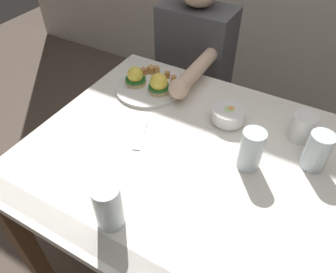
{
  "coord_description": "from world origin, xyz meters",
  "views": [
    {
      "loc": [
        0.22,
        -0.67,
        1.5
      ],
      "look_at": [
        -0.15,
        0.0,
        0.78
      ],
      "focal_mm": 34.53,
      "sensor_mm": 36.0,
      "label": 1
    }
  ],
  "objects_px": {
    "fork": "(141,136)",
    "water_glass_near": "(251,151)",
    "water_glass_extra": "(109,208)",
    "water_glass_far": "(317,153)",
    "fruit_bowl": "(228,115)",
    "diner_person": "(193,69)",
    "eggs_benedict_plate": "(149,84)",
    "dining_table": "(207,183)",
    "coffee_mug": "(303,127)"
  },
  "relations": [
    {
      "from": "fruit_bowl",
      "to": "water_glass_extra",
      "type": "bearing_deg",
      "value": -102.23
    },
    {
      "from": "fork",
      "to": "water_glass_near",
      "type": "height_order",
      "value": "water_glass_near"
    },
    {
      "from": "coffee_mug",
      "to": "eggs_benedict_plate",
      "type": "bearing_deg",
      "value": -178.94
    },
    {
      "from": "fork",
      "to": "coffee_mug",
      "type": "bearing_deg",
      "value": 29.0
    },
    {
      "from": "fruit_bowl",
      "to": "water_glass_near",
      "type": "relative_size",
      "value": 0.87
    },
    {
      "from": "eggs_benedict_plate",
      "to": "coffee_mug",
      "type": "bearing_deg",
      "value": 1.06
    },
    {
      "from": "fork",
      "to": "diner_person",
      "type": "relative_size",
      "value": 0.13
    },
    {
      "from": "fruit_bowl",
      "to": "diner_person",
      "type": "xyz_separation_m",
      "value": [
        -0.33,
        0.39,
        -0.12
      ]
    },
    {
      "from": "eggs_benedict_plate",
      "to": "fruit_bowl",
      "type": "height_order",
      "value": "eggs_benedict_plate"
    },
    {
      "from": "fruit_bowl",
      "to": "coffee_mug",
      "type": "xyz_separation_m",
      "value": [
        0.25,
        0.04,
        0.02
      ]
    },
    {
      "from": "eggs_benedict_plate",
      "to": "diner_person",
      "type": "height_order",
      "value": "diner_person"
    },
    {
      "from": "eggs_benedict_plate",
      "to": "water_glass_extra",
      "type": "height_order",
      "value": "water_glass_extra"
    },
    {
      "from": "eggs_benedict_plate",
      "to": "fruit_bowl",
      "type": "xyz_separation_m",
      "value": [
        0.35,
        -0.03,
        0.0
      ]
    },
    {
      "from": "fruit_bowl",
      "to": "water_glass_far",
      "type": "bearing_deg",
      "value": -12.68
    },
    {
      "from": "fruit_bowl",
      "to": "fork",
      "type": "relative_size",
      "value": 0.79
    },
    {
      "from": "fork",
      "to": "water_glass_far",
      "type": "bearing_deg",
      "value": 15.91
    },
    {
      "from": "dining_table",
      "to": "water_glass_extra",
      "type": "xyz_separation_m",
      "value": [
        -0.14,
        -0.33,
        0.17
      ]
    },
    {
      "from": "coffee_mug",
      "to": "water_glass_near",
      "type": "bearing_deg",
      "value": -118.45
    },
    {
      "from": "fruit_bowl",
      "to": "coffee_mug",
      "type": "relative_size",
      "value": 1.08
    },
    {
      "from": "diner_person",
      "to": "eggs_benedict_plate",
      "type": "bearing_deg",
      "value": -94.36
    },
    {
      "from": "fork",
      "to": "water_glass_near",
      "type": "relative_size",
      "value": 1.1
    },
    {
      "from": "eggs_benedict_plate",
      "to": "diner_person",
      "type": "relative_size",
      "value": 0.24
    },
    {
      "from": "fork",
      "to": "water_glass_extra",
      "type": "distance_m",
      "value": 0.34
    },
    {
      "from": "fork",
      "to": "water_glass_far",
      "type": "height_order",
      "value": "water_glass_far"
    },
    {
      "from": "fork",
      "to": "water_glass_extra",
      "type": "relative_size",
      "value": 1.1
    },
    {
      "from": "water_glass_extra",
      "to": "water_glass_far",
      "type": "bearing_deg",
      "value": 47.87
    },
    {
      "from": "water_glass_far",
      "to": "water_glass_near",
      "type": "bearing_deg",
      "value": -150.67
    },
    {
      "from": "fruit_bowl",
      "to": "diner_person",
      "type": "distance_m",
      "value": 0.52
    },
    {
      "from": "fruit_bowl",
      "to": "coffee_mug",
      "type": "distance_m",
      "value": 0.25
    },
    {
      "from": "eggs_benedict_plate",
      "to": "coffee_mug",
      "type": "xyz_separation_m",
      "value": [
        0.6,
        0.01,
        0.02
      ]
    },
    {
      "from": "eggs_benedict_plate",
      "to": "water_glass_near",
      "type": "bearing_deg",
      "value": -22.04
    },
    {
      "from": "water_glass_near",
      "to": "diner_person",
      "type": "height_order",
      "value": "diner_person"
    },
    {
      "from": "water_glass_near",
      "to": "fruit_bowl",
      "type": "bearing_deg",
      "value": 128.67
    },
    {
      "from": "coffee_mug",
      "to": "diner_person",
      "type": "height_order",
      "value": "diner_person"
    },
    {
      "from": "dining_table",
      "to": "water_glass_extra",
      "type": "height_order",
      "value": "water_glass_extra"
    },
    {
      "from": "water_glass_extra",
      "to": "diner_person",
      "type": "height_order",
      "value": "diner_person"
    },
    {
      "from": "eggs_benedict_plate",
      "to": "water_glass_near",
      "type": "height_order",
      "value": "water_glass_near"
    },
    {
      "from": "water_glass_extra",
      "to": "diner_person",
      "type": "relative_size",
      "value": 0.12
    },
    {
      "from": "dining_table",
      "to": "water_glass_near",
      "type": "height_order",
      "value": "water_glass_near"
    },
    {
      "from": "dining_table",
      "to": "fruit_bowl",
      "type": "xyz_separation_m",
      "value": [
        -0.03,
        0.21,
        0.14
      ]
    },
    {
      "from": "water_glass_near",
      "to": "diner_person",
      "type": "xyz_separation_m",
      "value": [
        -0.46,
        0.56,
        -0.15
      ]
    },
    {
      "from": "fork",
      "to": "water_glass_far",
      "type": "relative_size",
      "value": 1.19
    },
    {
      "from": "water_glass_near",
      "to": "water_glass_extra",
      "type": "bearing_deg",
      "value": -123.98
    },
    {
      "from": "coffee_mug",
      "to": "water_glass_extra",
      "type": "height_order",
      "value": "water_glass_extra"
    },
    {
      "from": "water_glass_near",
      "to": "water_glass_far",
      "type": "relative_size",
      "value": 1.08
    },
    {
      "from": "dining_table",
      "to": "fork",
      "type": "relative_size",
      "value": 7.86
    },
    {
      "from": "coffee_mug",
      "to": "diner_person",
      "type": "distance_m",
      "value": 0.69
    },
    {
      "from": "dining_table",
      "to": "eggs_benedict_plate",
      "type": "xyz_separation_m",
      "value": [
        -0.38,
        0.24,
        0.13
      ]
    },
    {
      "from": "coffee_mug",
      "to": "fruit_bowl",
      "type": "bearing_deg",
      "value": -170.54
    },
    {
      "from": "fork",
      "to": "water_glass_near",
      "type": "distance_m",
      "value": 0.37
    }
  ]
}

